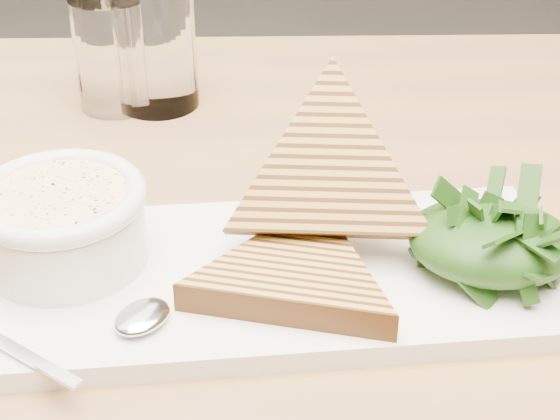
{
  "coord_description": "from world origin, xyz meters",
  "views": [
    {
      "loc": [
        0.19,
        -0.58,
        1.14
      ],
      "look_at": [
        0.17,
        -0.08,
        0.82
      ],
      "focal_mm": 55.0,
      "sensor_mm": 36.0,
      "label": 1
    }
  ],
  "objects_px": {
    "table_top": "(105,261)",
    "glass_far": "(155,47)",
    "glass_near": "(112,53)",
    "platter": "(279,276)",
    "soup_bowl": "(65,232)"
  },
  "relations": [
    {
      "from": "glass_near",
      "to": "platter",
      "type": "bearing_deg",
      "value": -58.8
    },
    {
      "from": "table_top",
      "to": "glass_far",
      "type": "height_order",
      "value": "glass_far"
    },
    {
      "from": "glass_far",
      "to": "platter",
      "type": "bearing_deg",
      "value": -65.63
    },
    {
      "from": "table_top",
      "to": "platter",
      "type": "relative_size",
      "value": 3.17
    },
    {
      "from": "glass_far",
      "to": "table_top",
      "type": "bearing_deg",
      "value": -91.31
    },
    {
      "from": "table_top",
      "to": "platter",
      "type": "bearing_deg",
      "value": -20.25
    },
    {
      "from": "soup_bowl",
      "to": "glass_far",
      "type": "xyz_separation_m",
      "value": [
        0.02,
        0.29,
        0.02
      ]
    },
    {
      "from": "table_top",
      "to": "soup_bowl",
      "type": "xyz_separation_m",
      "value": [
        -0.01,
        -0.05,
        0.06
      ]
    },
    {
      "from": "platter",
      "to": "soup_bowl",
      "type": "xyz_separation_m",
      "value": [
        -0.15,
        0.0,
        0.03
      ]
    },
    {
      "from": "table_top",
      "to": "glass_near",
      "type": "distance_m",
      "value": 0.25
    },
    {
      "from": "glass_near",
      "to": "glass_far",
      "type": "relative_size",
      "value": 0.91
    },
    {
      "from": "table_top",
      "to": "glass_far",
      "type": "distance_m",
      "value": 0.25
    },
    {
      "from": "glass_near",
      "to": "glass_far",
      "type": "distance_m",
      "value": 0.04
    },
    {
      "from": "table_top",
      "to": "soup_bowl",
      "type": "height_order",
      "value": "soup_bowl"
    },
    {
      "from": "glass_far",
      "to": "soup_bowl",
      "type": "bearing_deg",
      "value": -93.4
    }
  ]
}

